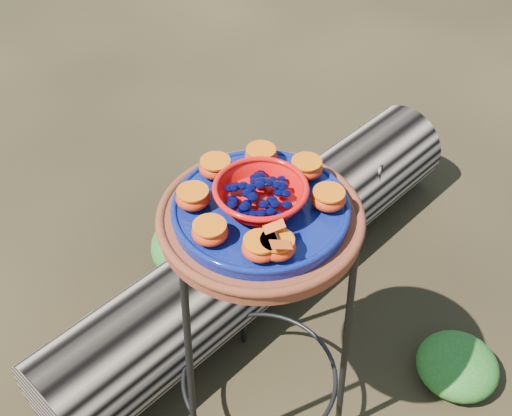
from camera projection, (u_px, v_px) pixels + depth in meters
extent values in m
plane|color=black|center=(259.00, 405.00, 1.77)|extent=(60.00, 60.00, 0.00)
cylinder|color=#5D260C|center=(261.00, 220.00, 1.28)|extent=(0.41, 0.41, 0.03)
cylinder|color=#06003E|center=(261.00, 210.00, 1.26)|extent=(0.35, 0.35, 0.02)
ellipsoid|color=#BE2C00|center=(277.00, 246.00, 1.15)|extent=(0.07, 0.07, 0.04)
ellipsoid|color=#BE2C00|center=(328.00, 199.00, 1.24)|extent=(0.07, 0.07, 0.04)
ellipsoid|color=#BE2C00|center=(306.00, 168.00, 1.31)|extent=(0.07, 0.07, 0.04)
ellipsoid|color=#BE2C00|center=(261.00, 156.00, 1.34)|extent=(0.07, 0.07, 0.04)
ellipsoid|color=#BE2C00|center=(216.00, 167.00, 1.31)|extent=(0.07, 0.07, 0.04)
ellipsoid|color=#BE2C00|center=(193.00, 198.00, 1.24)|extent=(0.07, 0.07, 0.04)
ellipsoid|color=#BE2C00|center=(210.00, 232.00, 1.17)|extent=(0.07, 0.07, 0.04)
ellipsoid|color=#BE2C00|center=(260.00, 248.00, 1.14)|extent=(0.07, 0.07, 0.04)
ellipsoid|color=#195513|center=(114.00, 344.00, 1.84)|extent=(0.28, 0.28, 0.14)
ellipsoid|color=#195513|center=(458.00, 365.00, 1.80)|extent=(0.23, 0.23, 0.12)
ellipsoid|color=#195513|center=(201.00, 244.00, 2.11)|extent=(0.33, 0.33, 0.17)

